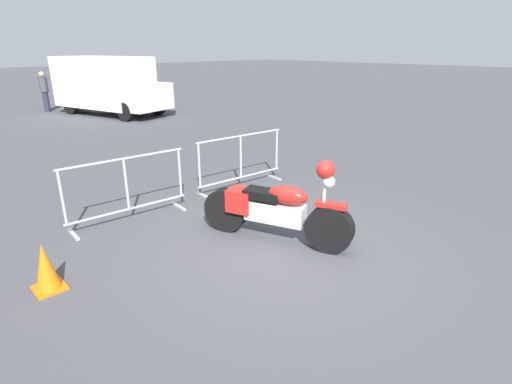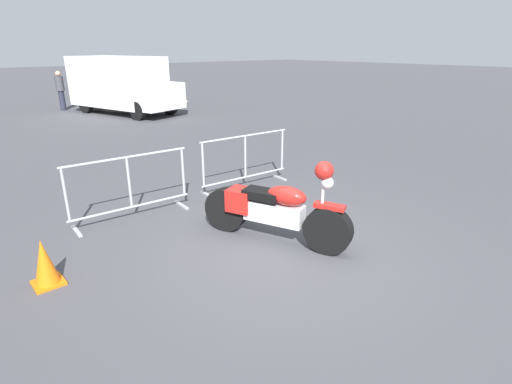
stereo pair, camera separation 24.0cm
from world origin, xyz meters
name	(u,v)px [view 2 (the right image)]	position (x,y,z in m)	size (l,w,h in m)	color
ground_plane	(285,252)	(0.00, 0.00, 0.00)	(120.00, 120.00, 0.00)	#424247
motorcycle	(274,209)	(0.14, 0.38, 0.50)	(1.02, 2.22, 1.31)	black
crowd_barrier_near	(130,187)	(-1.08, 2.51, 0.55)	(2.03, 0.57, 1.07)	#9EA0A5
crowd_barrier_far	(245,160)	(1.36, 2.51, 0.55)	(2.03, 0.57, 1.07)	#9EA0A5
delivery_van	(122,83)	(3.52, 13.24, 1.24)	(3.20, 5.34, 2.31)	white
pedestrian	(60,89)	(1.80, 15.83, 0.92)	(0.46, 0.46, 1.69)	#262838
planter_island	(140,98)	(5.14, 15.05, 0.35)	(4.53, 4.53, 1.20)	#ADA89E
traffic_cone	(44,263)	(-2.72, 1.33, 0.29)	(0.34, 0.34, 0.59)	orange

